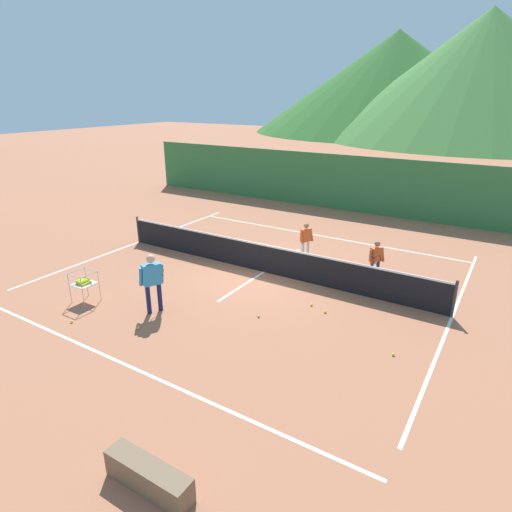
{
  "coord_description": "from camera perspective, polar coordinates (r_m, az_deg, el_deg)",
  "views": [
    {
      "loc": [
        6.72,
        -11.29,
        5.55
      ],
      "look_at": [
        0.26,
        -0.91,
        0.91
      ],
      "focal_mm": 30.05,
      "sensor_mm": 36.0,
      "label": 1
    }
  ],
  "objects": [
    {
      "name": "courtside_bench",
      "position": [
        7.32,
        -14.1,
        -26.6
      ],
      "size": [
        1.5,
        0.36,
        0.46
      ],
      "primitive_type": "cube",
      "color": "brown",
      "rests_on": "ground"
    },
    {
      "name": "ground_plane",
      "position": [
        14.26,
        1.06,
        -2.13
      ],
      "size": [
        120.0,
        120.0,
        0.0
      ],
      "primitive_type": "plane",
      "color": "#A86647"
    },
    {
      "name": "line_sideline_west",
      "position": [
        17.77,
        -15.3,
        1.82
      ],
      "size": [
        0.08,
        10.67,
        0.01
      ],
      "primitive_type": "cube",
      "color": "white",
      "rests_on": "ground"
    },
    {
      "name": "line_sideline_east",
      "position": [
        12.61,
        24.64,
        -7.38
      ],
      "size": [
        0.08,
        10.67,
        0.01
      ],
      "primitive_type": "cube",
      "color": "white",
      "rests_on": "ground"
    },
    {
      "name": "hill_1",
      "position": [
        73.15,
        17.94,
        21.15
      ],
      "size": [
        41.95,
        41.95,
        14.46
      ],
      "primitive_type": "cone",
      "color": "#2D6628",
      "rests_on": "ground"
    },
    {
      "name": "tennis_ball_4",
      "position": [
        11.32,
        -15.42,
        -9.2
      ],
      "size": [
        0.07,
        0.07,
        0.07
      ],
      "primitive_type": "sphere",
      "color": "yellow",
      "rests_on": "ground"
    },
    {
      "name": "tennis_ball_3",
      "position": [
        11.81,
        9.21,
        -7.35
      ],
      "size": [
        0.07,
        0.07,
        0.07
      ],
      "primitive_type": "sphere",
      "color": "yellow",
      "rests_on": "ground"
    },
    {
      "name": "ball_cart",
      "position": [
        12.99,
        -21.97,
        -3.23
      ],
      "size": [
        0.58,
        0.58,
        0.9
      ],
      "color": "#B7B7BC",
      "rests_on": "ground"
    },
    {
      "name": "tennis_ball_0",
      "position": [
        11.46,
        0.35,
        -8.01
      ],
      "size": [
        0.07,
        0.07,
        0.07
      ],
      "primitive_type": "sphere",
      "color": "yellow",
      "rests_on": "ground"
    },
    {
      "name": "windscreen_fence",
      "position": [
        21.91,
        13.63,
        9.22
      ],
      "size": [
        25.66,
        0.08,
        2.76
      ],
      "primitive_type": "cube",
      "color": "#33753D",
      "rests_on": "ground"
    },
    {
      "name": "tennis_ball_1",
      "position": [
        10.41,
        17.81,
        -12.36
      ],
      "size": [
        0.07,
        0.07,
        0.07
      ],
      "primitive_type": "sphere",
      "color": "yellow",
      "rests_on": "ground"
    },
    {
      "name": "student_0",
      "position": [
        15.24,
        6.66,
        2.46
      ],
      "size": [
        0.37,
        0.54,
        1.33
      ],
      "color": "silver",
      "rests_on": "ground"
    },
    {
      "name": "tennis_ball_5",
      "position": [
        12.13,
        7.4,
        -6.46
      ],
      "size": [
        0.07,
        0.07,
        0.07
      ],
      "primitive_type": "sphere",
      "color": "yellow",
      "rests_on": "ground"
    },
    {
      "name": "line_baseline_near",
      "position": [
        10.15,
        -17.41,
        -13.44
      ],
      "size": [
        11.67,
        0.08,
        0.01
      ],
      "primitive_type": "cube",
      "color": "white",
      "rests_on": "ground"
    },
    {
      "name": "line_service_center",
      "position": [
        14.26,
        1.06,
        -2.12
      ],
      "size": [
        0.08,
        5.15,
        0.01
      ],
      "primitive_type": "cube",
      "color": "white",
      "rests_on": "ground"
    },
    {
      "name": "hill_0",
      "position": [
        64.76,
        27.98,
        20.45
      ],
      "size": [
        39.98,
        39.98,
        15.43
      ],
      "primitive_type": "cone",
      "color": "#427A38",
      "rests_on": "ground"
    },
    {
      "name": "line_baseline_far",
      "position": [
        18.11,
        8.54,
        2.69
      ],
      "size": [
        11.67,
        0.08,
        0.01
      ],
      "primitive_type": "cube",
      "color": "white",
      "rests_on": "ground"
    },
    {
      "name": "tennis_net",
      "position": [
        14.08,
        1.07,
        -0.26
      ],
      "size": [
        11.7,
        0.08,
        1.05
      ],
      "color": "#333338",
      "rests_on": "ground"
    },
    {
      "name": "student_1",
      "position": [
        13.83,
        15.68,
        -0.15
      ],
      "size": [
        0.43,
        0.72,
        1.32
      ],
      "color": "navy",
      "rests_on": "ground"
    },
    {
      "name": "instructor",
      "position": [
        11.66,
        -13.64,
        -2.86
      ],
      "size": [
        0.52,
        0.83,
        1.65
      ],
      "color": "#191E4C",
      "rests_on": "ground"
    },
    {
      "name": "tennis_ball_2",
      "position": [
        12.17,
        -23.34,
        -8.03
      ],
      "size": [
        0.07,
        0.07,
        0.07
      ],
      "primitive_type": "sphere",
      "color": "yellow",
      "rests_on": "ground"
    }
  ]
}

